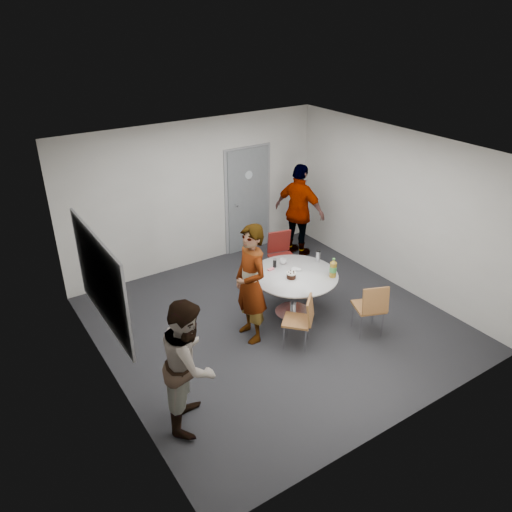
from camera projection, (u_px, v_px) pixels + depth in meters
floor at (274, 323)px, 7.76m from camera, size 5.00×5.00×0.00m
ceiling at (278, 152)px, 6.53m from camera, size 5.00×5.00×0.00m
wall_back at (196, 195)px, 9.01m from camera, size 5.00×0.00×5.00m
wall_left at (104, 295)px, 5.92m from camera, size 0.00×5.00×5.00m
wall_right at (397, 210)px, 8.37m from camera, size 0.00×5.00×5.00m
wall_front at (412, 331)px, 5.28m from camera, size 5.00×0.00×5.00m
door at (248, 200)px, 9.68m from camera, size 1.02×0.17×2.12m
whiteboard at (101, 280)px, 6.05m from camera, size 0.04×1.90×1.25m
table at (296, 279)px, 7.76m from camera, size 1.35×1.35×1.02m
chair_near_left at (303, 317)px, 7.04m from camera, size 0.56×0.56×0.80m
chair_near_right at (372, 305)px, 7.25m from camera, size 0.54×0.57×0.87m
chair_far at (281, 252)px, 8.73m from camera, size 0.53×0.56×0.91m
person_main at (251, 284)px, 7.05m from camera, size 0.47×0.68×1.80m
person_left at (189, 363)px, 5.63m from camera, size 0.97×1.01×1.64m
person_right at (299, 211)px, 9.45m from camera, size 0.78×1.16×1.84m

